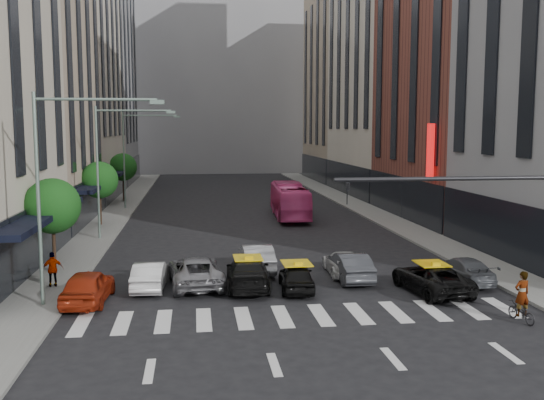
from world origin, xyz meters
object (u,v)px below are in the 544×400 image
object	(u,v)px
taxi_center	(296,277)
motorcycle	(521,312)
taxi_left	(248,273)
streetlamp_mid	(111,154)
pedestrian_far	(53,269)
streetlamp_far	(134,147)
car_red	(88,286)
bus	(290,201)
car_white_front	(150,275)
streetlamp_near	(61,170)

from	to	relation	value
taxi_center	motorcycle	xyz separation A→B (m)	(8.06, -5.77, -0.25)
taxi_left	motorcycle	world-z (taller)	taxi_left
streetlamp_mid	pedestrian_far	world-z (taller)	streetlamp_mid
taxi_left	taxi_center	distance (m)	2.36
streetlamp_far	car_red	size ratio (longest dim) A/B	2.04
bus	taxi_left	bearing A→B (deg)	78.89
bus	pedestrian_far	world-z (taller)	bus
streetlamp_mid	taxi_left	size ratio (longest dim) A/B	1.78
streetlamp_mid	taxi_center	xyz separation A→B (m)	(10.28, -14.65, -5.25)
car_red	taxi_center	bearing A→B (deg)	-171.43
taxi_left	motorcycle	distance (m)	12.20
streetlamp_mid	car_white_front	bearing A→B (deg)	-75.89
streetlamp_far	pedestrian_far	xyz separation A→B (m)	(-1.19, -28.96, -4.92)
streetlamp_far	car_red	xyz separation A→B (m)	(0.84, -31.51, -5.15)
car_white_front	taxi_left	world-z (taller)	taxi_left
taxi_center	car_white_front	bearing A→B (deg)	-5.44
streetlamp_mid	pedestrian_far	bearing A→B (deg)	-95.26
car_red	taxi_center	distance (m)	9.48
car_red	car_white_front	xyz separation A→B (m)	(2.54, 2.04, -0.08)
taxi_left	motorcycle	xyz separation A→B (m)	(10.30, -6.53, -0.33)
motorcycle	pedestrian_far	world-z (taller)	pedestrian_far
streetlamp_near	streetlamp_mid	size ratio (longest dim) A/B	1.00
streetlamp_near	car_white_front	size ratio (longest dim) A/B	2.21
streetlamp_mid	streetlamp_far	distance (m)	16.00
streetlamp_mid	bus	distance (m)	16.85
car_red	bus	bearing A→B (deg)	-114.47
car_white_front	bus	distance (m)	24.53
streetlamp_near	taxi_left	distance (m)	9.79
taxi_center	motorcycle	bearing A→B (deg)	148.69
car_red	taxi_left	bearing A→B (deg)	-163.96
taxi_center	motorcycle	distance (m)	9.92
motorcycle	pedestrian_far	distance (m)	20.92
streetlamp_far	pedestrian_far	size ratio (longest dim) A/B	5.39
car_red	motorcycle	world-z (taller)	car_red
taxi_center	taxi_left	bearing A→B (deg)	-14.52
streetlamp_mid	pedestrian_far	distance (m)	13.91
streetlamp_near	streetlamp_far	xyz separation A→B (m)	(0.00, 32.00, 0.00)
car_red	car_white_front	size ratio (longest dim) A/B	1.08
motorcycle	car_red	bearing A→B (deg)	-24.67
streetlamp_mid	car_white_front	world-z (taller)	streetlamp_mid
taxi_left	pedestrian_far	bearing A→B (deg)	-2.73
streetlamp_mid	bus	world-z (taller)	streetlamp_mid
taxi_center	pedestrian_far	size ratio (longest dim) A/B	2.29
streetlamp_far	taxi_center	distance (m)	32.75
car_white_front	bus	xyz separation A→B (m)	(10.29, 22.26, 0.80)
streetlamp_near	streetlamp_far	distance (m)	32.00
streetlamp_mid	pedestrian_far	size ratio (longest dim) A/B	5.39
streetlamp_near	taxi_center	size ratio (longest dim) A/B	2.36
pedestrian_far	bus	bearing A→B (deg)	-142.10
streetlamp_far	car_red	distance (m)	31.94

